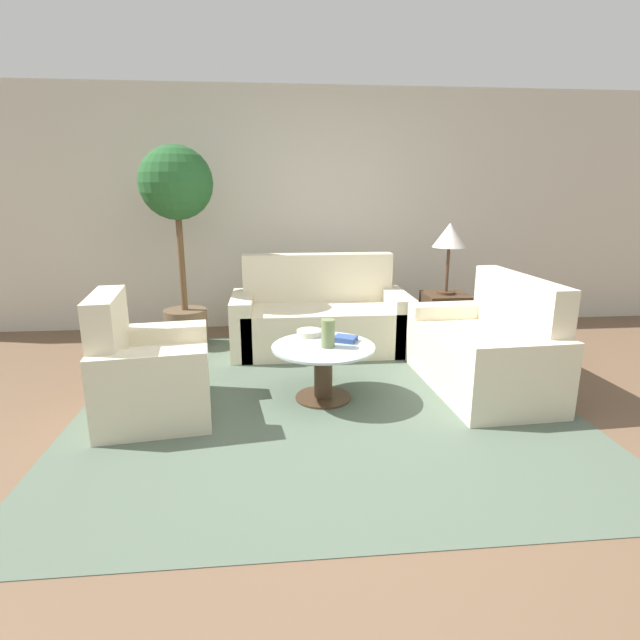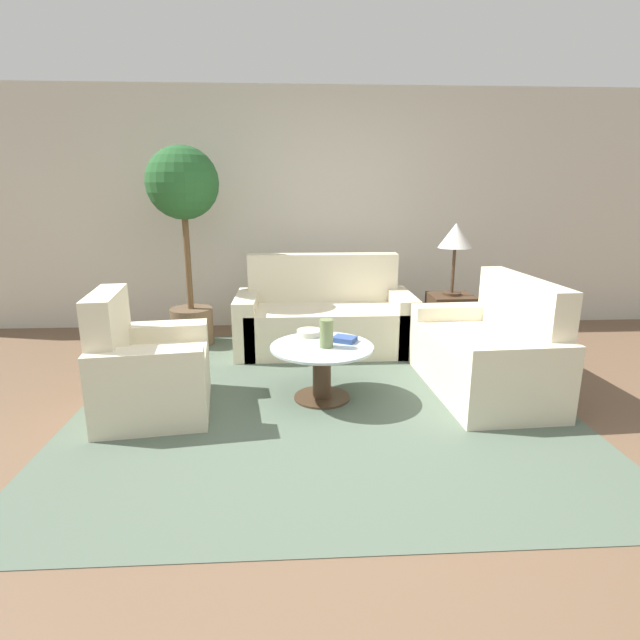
{
  "view_description": "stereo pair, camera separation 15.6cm",
  "coord_description": "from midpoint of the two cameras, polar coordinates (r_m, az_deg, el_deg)",
  "views": [
    {
      "loc": [
        -0.48,
        -2.76,
        1.53
      ],
      "look_at": [
        -0.12,
        0.98,
        0.55
      ],
      "focal_mm": 28.0,
      "sensor_mm": 36.0,
      "label": 1
    },
    {
      "loc": [
        -0.33,
        -2.77,
        1.53
      ],
      "look_at": [
        -0.12,
        0.98,
        0.55
      ],
      "focal_mm": 28.0,
      "sensor_mm": 36.0,
      "label": 2
    }
  ],
  "objects": [
    {
      "name": "armchair",
      "position": [
        3.69,
        -18.18,
        -5.81
      ],
      "size": [
        0.83,
        0.93,
        0.87
      ],
      "rotation": [
        0.0,
        0.0,
        1.7
      ],
      "color": "beige",
      "rests_on": "ground_plane"
    },
    {
      "name": "wall_back",
      "position": [
        5.69,
        0.9,
        12.35
      ],
      "size": [
        10.0,
        0.06,
        2.6
      ],
      "color": "beige",
      "rests_on": "ground_plane"
    },
    {
      "name": "coffee_table",
      "position": [
        3.72,
        1.42,
        -5.14
      ],
      "size": [
        0.76,
        0.76,
        0.42
      ],
      "color": "#422D1E",
      "rests_on": "ground_plane"
    },
    {
      "name": "table_lamp",
      "position": [
        4.97,
        16.1,
        8.99
      ],
      "size": [
        0.32,
        0.32,
        0.69
      ],
      "color": "#422D1E",
      "rests_on": "side_table"
    },
    {
      "name": "side_table",
      "position": [
        5.1,
        15.46,
        -0.18
      ],
      "size": [
        0.41,
        0.41,
        0.54
      ],
      "color": "#422D1E",
      "rests_on": "ground_plane"
    },
    {
      "name": "loveseat",
      "position": [
        4.13,
        19.97,
        -3.75
      ],
      "size": [
        0.82,
        1.39,
        0.89
      ],
      "rotation": [
        0.0,
        0.0,
        -1.52
      ],
      "color": "beige",
      "rests_on": "ground_plane"
    },
    {
      "name": "book_stack",
      "position": [
        3.78,
        4.0,
        -2.2
      ],
      "size": [
        0.21,
        0.19,
        0.04
      ],
      "rotation": [
        0.0,
        0.0,
        -0.49
      ],
      "color": "#334C8C",
      "rests_on": "coffee_table"
    },
    {
      "name": "rug",
      "position": [
        3.82,
        1.39,
        -8.92
      ],
      "size": [
        3.5,
        3.38,
        0.01
      ],
      "color": "#4C5B4C",
      "rests_on": "ground_plane"
    },
    {
      "name": "ground_plane",
      "position": [
        3.18,
        4.64,
        -14.14
      ],
      "size": [
        14.0,
        14.0,
        0.0
      ],
      "primitive_type": "plane",
      "color": "brown"
    },
    {
      "name": "bowl",
      "position": [
        3.92,
        -0.06,
        -1.47
      ],
      "size": [
        0.2,
        0.2,
        0.05
      ],
      "color": "beige",
      "rests_on": "coffee_table"
    },
    {
      "name": "vase",
      "position": [
        3.61,
        1.97,
        -1.55
      ],
      "size": [
        0.1,
        0.1,
        0.21
      ],
      "color": "#6B7A4C",
      "rests_on": "coffee_table"
    },
    {
      "name": "sofa_main",
      "position": [
        4.93,
        1.38,
        0.1
      ],
      "size": [
        1.7,
        0.79,
        0.91
      ],
      "color": "beige",
      "rests_on": "ground_plane"
    },
    {
      "name": "potted_plant",
      "position": [
        5.04,
        -14.38,
        12.18
      ],
      "size": [
        0.69,
        0.69,
        1.94
      ],
      "color": "brown",
      "rests_on": "ground_plane"
    }
  ]
}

